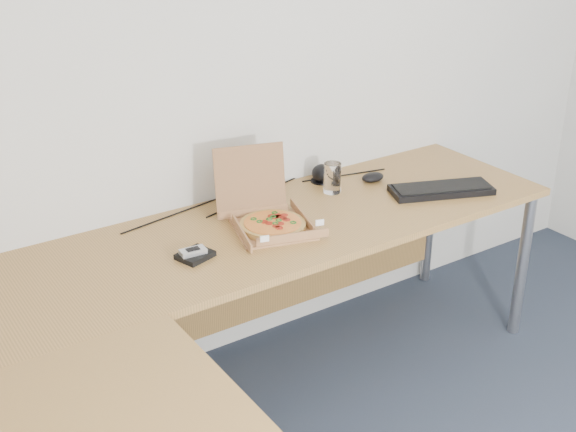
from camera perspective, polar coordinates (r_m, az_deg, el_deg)
desk at (r=2.43m, az=-3.36°, el=-7.15°), size 2.50×2.20×0.73m
pizza_box at (r=2.88m, az=-1.35°, el=-0.29°), size 0.28×0.33×0.28m
drinking_glass at (r=3.19m, az=3.35°, el=2.88°), size 0.07×0.07×0.13m
keyboard at (r=3.27m, az=11.44°, el=1.94°), size 0.46×0.30×0.03m
mouse at (r=3.34m, az=6.38°, el=2.91°), size 0.12×0.09×0.04m
wallet at (r=2.69m, az=-6.99°, el=-2.95°), size 0.14×0.13×0.02m
phone at (r=2.68m, az=-7.15°, el=-2.66°), size 0.09×0.05×0.02m
dome_speaker at (r=3.31m, az=2.57°, el=3.30°), size 0.10×0.10×0.08m
cable_bundle at (r=3.17m, az=-2.54°, el=1.50°), size 0.61×0.12×0.01m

